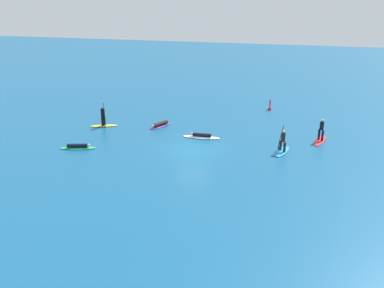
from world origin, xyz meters
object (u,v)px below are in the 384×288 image
at_px(surfer_on_blue_board, 282,147).
at_px(marker_buoy, 270,108).
at_px(surfer_on_green_board, 78,147).
at_px(surfer_on_white_board, 201,136).
at_px(surfer_on_red_board, 321,135).
at_px(surfer_on_purple_board, 160,125).
at_px(surfer_on_yellow_board, 103,120).

height_order(surfer_on_blue_board, marker_buoy, surfer_on_blue_board).
bearing_deg(surfer_on_green_board, surfer_on_white_board, 11.86).
xyz_separation_m(surfer_on_blue_board, marker_buoy, (-1.55, 11.19, -0.20)).
bearing_deg(surfer_on_red_board, surfer_on_purple_board, -76.56).
height_order(surfer_on_purple_board, surfer_on_blue_board, surfer_on_blue_board).
distance_m(surfer_on_white_board, marker_buoy, 10.81).
distance_m(surfer_on_white_board, surfer_on_blue_board, 6.88).
xyz_separation_m(surfer_on_purple_board, surfer_on_white_board, (4.19, -1.99, -0.05)).
xyz_separation_m(surfer_on_green_board, surfer_on_red_board, (18.54, 5.97, 0.32)).
xyz_separation_m(surfer_on_white_board, surfer_on_yellow_board, (-9.16, 0.97, 0.44)).
height_order(surfer_on_white_board, surfer_on_yellow_board, surfer_on_yellow_board).
distance_m(surfer_on_purple_board, marker_buoy, 11.98).
bearing_deg(surfer_on_green_board, surfer_on_red_board, 2.86).
bearing_deg(surfer_on_yellow_board, marker_buoy, 11.33).
xyz_separation_m(surfer_on_white_board, surfer_on_green_board, (-8.89, -4.51, 0.01)).
relative_size(surfer_on_purple_board, surfer_on_green_board, 0.84).
bearing_deg(surfer_on_white_board, surfer_on_purple_board, -26.71).
height_order(surfer_on_white_board, surfer_on_blue_board, surfer_on_blue_board).
relative_size(surfer_on_blue_board, surfer_on_green_board, 0.90).
height_order(surfer_on_green_board, surfer_on_red_board, surfer_on_red_board).
height_order(surfer_on_red_board, surfer_on_yellow_board, surfer_on_yellow_board).
xyz_separation_m(surfer_on_blue_board, surfer_on_yellow_board, (-15.83, 2.63, 0.16)).
distance_m(surfer_on_blue_board, marker_buoy, 11.29).
bearing_deg(surfer_on_white_board, surfer_on_red_board, -172.64).
relative_size(surfer_on_purple_board, surfer_on_yellow_board, 0.97).
distance_m(surfer_on_white_board, surfer_on_red_board, 9.76).
bearing_deg(surfer_on_yellow_board, surfer_on_red_board, -18.06).
height_order(surfer_on_blue_board, surfer_on_red_board, surfer_on_blue_board).
bearing_deg(surfer_on_red_board, surfer_on_green_board, -56.54).
relative_size(surfer_on_purple_board, marker_buoy, 2.08).
bearing_deg(surfer_on_purple_board, surfer_on_yellow_board, -48.27).
relative_size(surfer_on_blue_board, surfer_on_red_board, 0.87).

